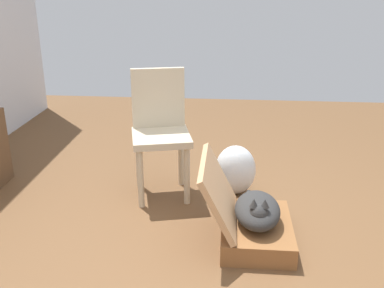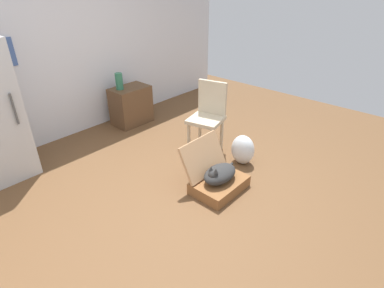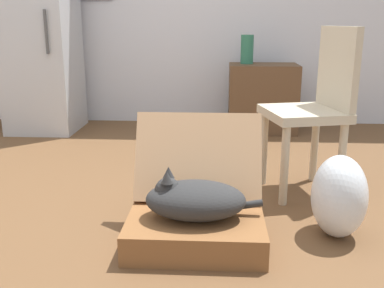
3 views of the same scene
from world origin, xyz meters
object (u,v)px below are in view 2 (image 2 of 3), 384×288
(chair, at_px, (208,115))
(vase_tall, at_px, (119,81))
(side_table, at_px, (131,105))
(cat, at_px, (219,174))
(plastic_bag_white, at_px, (243,150))
(suitcase_base, at_px, (219,185))

(chair, bearing_deg, vase_tall, 177.44)
(vase_tall, xyz_separation_m, chair, (0.30, -1.51, -0.21))
(side_table, relative_size, vase_tall, 2.40)
(side_table, height_order, chair, chair)
(cat, distance_m, plastic_bag_white, 0.68)
(cat, height_order, chair, chair)
(cat, distance_m, vase_tall, 2.29)
(plastic_bag_white, height_order, side_table, side_table)
(chair, bearing_deg, side_table, 172.03)
(side_table, xyz_separation_m, chair, (0.15, -1.47, 0.22))
(cat, distance_m, chair, 1.00)
(side_table, bearing_deg, chair, -84.24)
(vase_tall, bearing_deg, chair, -78.83)
(cat, xyz_separation_m, vase_tall, (0.35, 2.21, 0.51))
(chair, bearing_deg, cat, -56.57)
(plastic_bag_white, bearing_deg, cat, -168.70)
(suitcase_base, relative_size, cat, 1.17)
(cat, bearing_deg, side_table, 77.01)
(suitcase_base, bearing_deg, chair, 47.56)
(plastic_bag_white, relative_size, vase_tall, 1.55)
(suitcase_base, relative_size, chair, 0.64)
(side_table, distance_m, vase_tall, 0.45)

